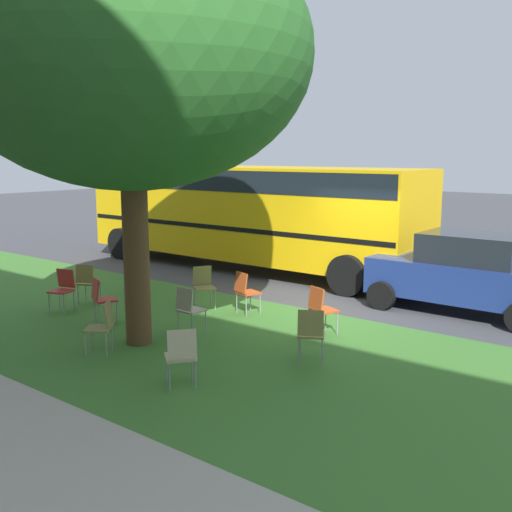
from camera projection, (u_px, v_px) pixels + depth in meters
ground at (331, 311)px, 12.47m from camera, size 80.00×80.00×0.00m
grass_verge at (232, 350)px, 9.98m from camera, size 48.00×6.00×0.01m
street_tree at (129, 54)px, 9.52m from camera, size 5.93×5.93×7.02m
chair_0 at (245, 289)px, 12.11m from camera, size 0.52×0.53×0.88m
chair_1 at (189, 307)px, 10.73m from camera, size 0.43×0.43×0.88m
chair_2 at (87, 280)px, 12.98m from camera, size 0.56×0.56×0.88m
chair_3 at (101, 296)px, 11.52m from camera, size 0.54×0.55×0.88m
chair_4 at (204, 284)px, 12.64m from camera, size 0.57×0.57×0.88m
chair_5 at (311, 331)px, 9.27m from camera, size 0.57×0.57×0.88m
chair_6 at (63, 287)px, 12.34m from camera, size 0.53×0.53×0.88m
chair_7 at (103, 324)px, 9.66m from camera, size 0.58×0.58×0.88m
chair_8 at (181, 353)px, 8.25m from camera, size 0.58×0.58×0.88m
chair_9 at (136, 271)px, 13.99m from camera, size 0.56×0.56×0.88m
chair_10 at (321, 306)px, 10.76m from camera, size 0.54×0.55×0.88m
parked_car at (465, 272)px, 12.23m from camera, size 3.70×1.92×1.65m
school_bus at (246, 207)px, 16.87m from camera, size 10.40×2.80×2.88m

